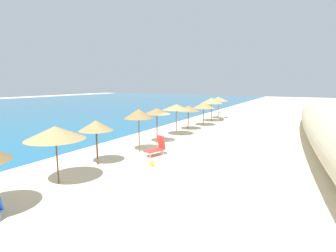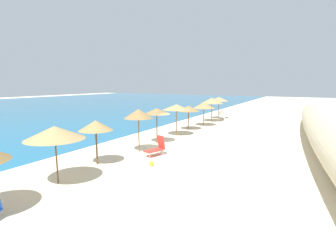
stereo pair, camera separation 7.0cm
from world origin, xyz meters
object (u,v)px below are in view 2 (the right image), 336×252
(beach_umbrella_4, at_px, (138,114))
(beach_umbrella_6, at_px, (176,107))
(lounge_chair_1, at_px, (222,116))
(beach_ball, at_px, (152,163))
(beach_umbrella_10, at_px, (219,99))
(beach_umbrella_2, at_px, (55,133))
(beach_umbrella_8, at_px, (204,105))
(beach_umbrella_5, at_px, (157,111))
(beach_umbrella_9, at_px, (212,101))
(beach_umbrella_3, at_px, (96,126))
(beach_umbrella_7, at_px, (189,108))
(lounge_chair_0, at_px, (157,147))

(beach_umbrella_4, distance_m, beach_umbrella_6, 6.19)
(lounge_chair_1, height_order, beach_ball, lounge_chair_1)
(beach_umbrella_4, xyz_separation_m, beach_umbrella_10, (18.94, 0.58, -0.04))
(beach_umbrella_10, bearing_deg, beach_umbrella_4, -178.23)
(beach_umbrella_2, xyz_separation_m, beach_umbrella_8, (18.97, 0.10, -0.15))
(beach_umbrella_10, bearing_deg, beach_umbrella_2, -178.85)
(lounge_chair_1, bearing_deg, beach_umbrella_5, 64.74)
(lounge_chair_1, bearing_deg, beach_umbrella_6, 64.38)
(beach_umbrella_8, bearing_deg, beach_umbrella_4, -179.19)
(beach_umbrella_2, xyz_separation_m, beach_ball, (4.32, -2.45, -2.27))
(beach_umbrella_9, bearing_deg, beach_ball, -171.04)
(beach_umbrella_8, relative_size, beach_umbrella_10, 0.90)
(beach_umbrella_2, distance_m, beach_umbrella_6, 12.66)
(beach_umbrella_5, distance_m, beach_umbrella_6, 3.35)
(beach_umbrella_8, bearing_deg, beach_umbrella_6, 178.81)
(beach_umbrella_6, bearing_deg, beach_ball, -162.16)
(beach_umbrella_2, height_order, beach_umbrella_9, beach_umbrella_9)
(beach_umbrella_3, bearing_deg, beach_umbrella_4, -8.30)
(beach_umbrella_2, xyz_separation_m, beach_umbrella_9, (22.45, 0.41, 0.15))
(lounge_chair_1, bearing_deg, beach_umbrella_9, 55.25)
(beach_umbrella_6, relative_size, beach_umbrella_10, 0.98)
(beach_umbrella_10, relative_size, lounge_chair_1, 1.82)
(beach_umbrella_4, distance_m, beach_umbrella_5, 2.85)
(beach_umbrella_8, height_order, beach_umbrella_10, beach_umbrella_10)
(beach_umbrella_7, distance_m, beach_umbrella_9, 6.54)
(beach_umbrella_7, distance_m, beach_ball, 12.16)
(beach_umbrella_4, distance_m, lounge_chair_0, 2.58)
(beach_umbrella_6, xyz_separation_m, beach_umbrella_10, (12.75, 0.28, 0.03))
(beach_umbrella_6, bearing_deg, beach_umbrella_8, -1.19)
(beach_umbrella_2, relative_size, beach_umbrella_3, 1.06)
(beach_umbrella_4, relative_size, beach_umbrella_9, 1.01)
(lounge_chair_0, bearing_deg, beach_ball, 131.54)
(beach_umbrella_6, bearing_deg, lounge_chair_0, -164.11)
(beach_umbrella_2, height_order, lounge_chair_1, beach_umbrella_2)
(beach_ball, bearing_deg, beach_umbrella_8, 9.88)
(lounge_chair_0, bearing_deg, beach_umbrella_6, -56.34)
(beach_umbrella_2, xyz_separation_m, beach_umbrella_10, (25.41, 0.51, 0.18))
(beach_umbrella_8, xyz_separation_m, beach_umbrella_9, (3.48, 0.31, 0.30))
(beach_umbrella_7, bearing_deg, beach_umbrella_8, -8.37)
(beach_umbrella_5, height_order, beach_umbrella_9, beach_umbrella_9)
(beach_umbrella_4, height_order, beach_umbrella_8, beach_umbrella_4)
(beach_umbrella_3, distance_m, beach_umbrella_5, 6.30)
(beach_umbrella_2, distance_m, beach_umbrella_3, 3.05)
(beach_umbrella_4, relative_size, beach_umbrella_7, 1.21)
(beach_umbrella_3, distance_m, beach_umbrella_8, 15.96)
(beach_umbrella_6, bearing_deg, beach_umbrella_5, -179.68)
(beach_umbrella_6, relative_size, lounge_chair_1, 1.79)
(beach_umbrella_7, distance_m, beach_umbrella_10, 9.49)
(beach_umbrella_3, height_order, beach_umbrella_8, beach_umbrella_8)
(beach_umbrella_6, bearing_deg, beach_umbrella_3, 178.84)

